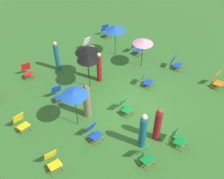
# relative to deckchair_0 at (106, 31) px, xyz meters

# --- Properties ---
(ground_plane) EXTENTS (40.00, 40.00, 0.00)m
(ground_plane) POSITION_rel_deckchair_0_xyz_m (-4.13, -5.65, -0.37)
(ground_plane) COLOR #2D6026
(deckchair_0) EXTENTS (0.67, 0.86, 0.83)m
(deckchair_0) POSITION_rel_deckchair_0_xyz_m (0.00, 0.00, 0.00)
(deckchair_0) COLOR olive
(deckchair_0) RESTS_ON ground
(deckchair_2) EXTENTS (0.66, 0.86, 0.83)m
(deckchair_2) POSITION_rel_deckchair_0_xyz_m (-6.03, 0.05, 0.00)
(deckchair_2) COLOR olive
(deckchair_2) RESTS_ON ground
(deckchair_3) EXTENTS (0.50, 0.77, 0.83)m
(deckchair_3) POSITION_rel_deckchair_0_xyz_m (-1.97, -0.40, 0.00)
(deckchair_3) COLOR olive
(deckchair_3) RESTS_ON ground
(deckchair_4) EXTENTS (0.66, 0.86, 0.83)m
(deckchair_4) POSITION_rel_deckchair_0_xyz_m (-2.26, -5.10, 0.00)
(deckchair_4) COLOR olive
(deckchair_4) RESTS_ON ground
(deckchair_5) EXTENTS (0.50, 0.77, 0.83)m
(deckchair_5) POSITION_rel_deckchair_0_xyz_m (-6.52, -5.63, 0.00)
(deckchair_5) COLOR olive
(deckchair_5) RESTS_ON ground
(deckchair_6) EXTENTS (0.49, 0.76, 0.83)m
(deckchair_6) POSITION_rel_deckchair_0_xyz_m (-8.31, -2.97, 0.00)
(deckchair_6) COLOR olive
(deckchair_6) RESTS_ON ground
(deckchair_7) EXTENTS (0.49, 0.77, 0.83)m
(deckchair_7) POSITION_rel_deckchair_0_xyz_m (-4.47, -5.57, 0.00)
(deckchair_7) COLOR olive
(deckchair_7) RESTS_ON ground
(deckchair_8) EXTENTS (0.59, 0.83, 0.83)m
(deckchair_8) POSITION_rel_deckchair_0_xyz_m (-5.94, -7.90, 0.00)
(deckchair_8) COLOR olive
(deckchair_8) RESTS_ON ground
(deckchair_9) EXTENTS (0.62, 0.84, 0.83)m
(deckchair_9) POSITION_rel_deckchair_0_xyz_m (-8.53, -5.51, 0.00)
(deckchair_9) COLOR olive
(deckchair_9) RESTS_ON ground
(deckchair_10) EXTENTS (0.65, 0.85, 0.83)m
(deckchair_10) POSITION_rel_deckchair_0_xyz_m (-6.06, -2.65, 0.00)
(deckchair_10) COLOR olive
(deckchair_10) RESTS_ON ground
(deckchair_11) EXTENTS (0.50, 0.78, 0.83)m
(deckchair_11) POSITION_rel_deckchair_0_xyz_m (-0.24, -2.79, 0.00)
(deckchair_11) COLOR olive
(deckchair_11) RESTS_ON ground
(deckchair_13) EXTENTS (0.57, 0.82, 0.83)m
(deckchair_13) POSITION_rel_deckchair_0_xyz_m (-4.37, -8.34, 0.00)
(deckchair_13) COLOR olive
(deckchair_13) RESTS_ON ground
(deckchair_14) EXTENTS (0.68, 0.87, 0.83)m
(deckchair_14) POSITION_rel_deckchair_0_xyz_m (0.06, -5.38, 0.00)
(deckchair_14) COLOR olive
(deckchair_14) RESTS_ON ground
(deckchair_15) EXTENTS (0.55, 0.80, 0.83)m
(deckchair_15) POSITION_rel_deckchair_0_xyz_m (0.21, -7.78, 0.00)
(deckchair_15) COLOR olive
(deckchair_15) RESTS_ON ground
(umbrella_0) EXTENTS (1.11, 1.11, 1.73)m
(umbrella_0) POSITION_rel_deckchair_0_xyz_m (-1.05, -3.84, 1.24)
(umbrella_0) COLOR black
(umbrella_0) RESTS_ON ground
(umbrella_1) EXTENTS (1.11, 1.11, 1.95)m
(umbrella_1) POSITION_rel_deckchair_0_xyz_m (-4.32, -3.05, 1.44)
(umbrella_1) COLOR black
(umbrella_1) RESTS_ON ground
(umbrella_2) EXTENTS (1.19, 1.19, 1.90)m
(umbrella_2) POSITION_rel_deckchair_0_xyz_m (-3.88, -2.47, 1.40)
(umbrella_2) COLOR black
(umbrella_2) RESTS_ON ground
(umbrella_3) EXTENTS (1.18, 1.18, 1.94)m
(umbrella_3) POSITION_rel_deckchair_0_xyz_m (-1.23, -1.98, 1.41)
(umbrella_3) COLOR black
(umbrella_3) RESTS_ON ground
(umbrella_4) EXTENTS (1.13, 1.13, 2.00)m
(umbrella_4) POSITION_rel_deckchair_0_xyz_m (-6.48, -4.56, 1.51)
(umbrella_4) COLOR black
(umbrella_4) RESTS_ON ground
(person_0) EXTENTS (0.32, 0.32, 1.80)m
(person_0) POSITION_rel_deckchair_0_xyz_m (-5.42, -7.34, 0.49)
(person_0) COLOR #195972
(person_0) RESTS_ON ground
(person_1) EXTENTS (0.32, 0.32, 1.78)m
(person_1) POSITION_rel_deckchair_0_xyz_m (-4.50, -0.67, 0.49)
(person_1) COLOR #195972
(person_1) RESTS_ON ground
(person_2) EXTENTS (0.37, 0.37, 1.73)m
(person_2) POSITION_rel_deckchair_0_xyz_m (-3.60, -3.04, 0.47)
(person_2) COLOR maroon
(person_2) RESTS_ON ground
(person_3) EXTENTS (0.43, 0.43, 1.81)m
(person_3) POSITION_rel_deckchair_0_xyz_m (-5.78, -4.46, 0.48)
(person_3) COLOR #72664C
(person_3) RESTS_ON ground
(person_4) EXTENTS (0.38, 0.38, 1.72)m
(person_4) POSITION_rel_deckchair_0_xyz_m (-4.70, -7.54, 0.45)
(person_4) COLOR maroon
(person_4) RESTS_ON ground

